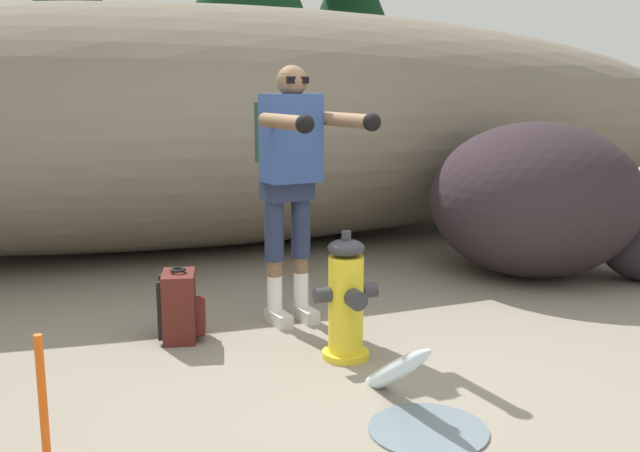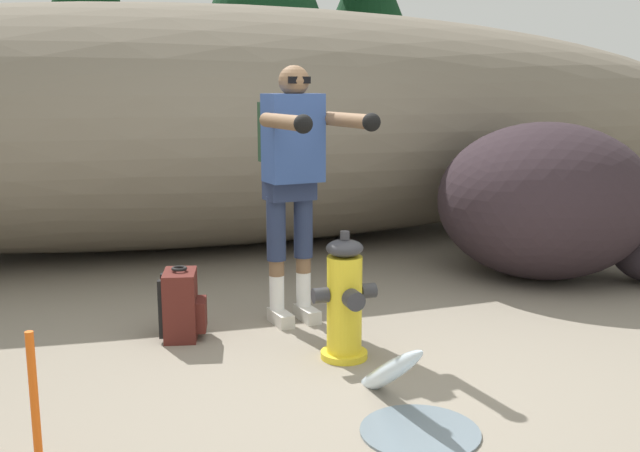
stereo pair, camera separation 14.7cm
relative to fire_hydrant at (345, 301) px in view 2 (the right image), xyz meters
name	(u,v)px [view 2 (the right image)]	position (x,y,z in m)	size (l,w,h in m)	color
ground_plane	(355,381)	(-0.05, -0.30, -0.38)	(56.00, 56.00, 0.04)	gray
dirt_embankment	(218,126)	(-0.05, 3.51, 0.83)	(12.47, 3.20, 2.38)	#756B5B
fire_hydrant	(345,301)	(0.00, 0.00, 0.00)	(0.39, 0.33, 0.77)	yellow
hydrant_water_jet	(393,389)	(0.00, -0.69, -0.27)	(0.57, 1.17, 0.65)	silver
utility_worker	(293,163)	(-0.09, 0.73, 0.74)	(0.61, 1.01, 1.73)	beige
spare_backpack	(182,305)	(-0.86, 0.67, -0.14)	(0.33, 0.34, 0.47)	#511E19
boulder_large	(544,201)	(2.24, 1.23, 0.30)	(1.78, 1.63, 1.31)	#2C2126
survey_stake	(34,399)	(-1.68, -0.75, -0.06)	(0.04, 0.04, 0.60)	#E55914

